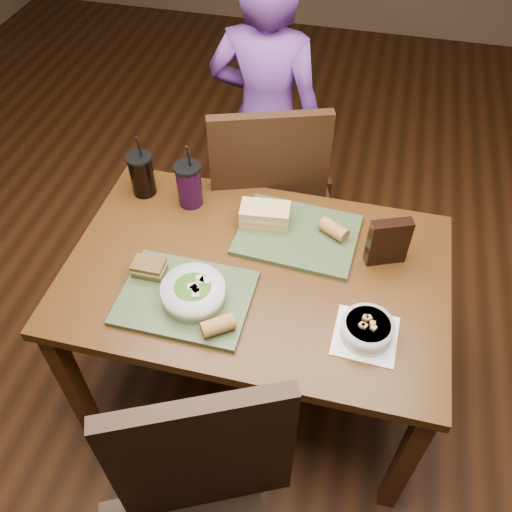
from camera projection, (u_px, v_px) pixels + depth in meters
The scene contains 15 objects.
ground at pixel (256, 380), 2.40m from camera, with size 6.00×6.00×0.00m, color #381C0B.
dining_table at pixel (256, 286), 1.92m from camera, with size 1.30×0.85×0.75m.
chair_far at pixel (274, 195), 2.34m from camera, with size 0.59×0.60×1.07m.
diner at pixel (266, 120), 2.50m from camera, with size 0.53×0.35×1.45m, color #66328A.
tray_near at pixel (186, 298), 1.76m from camera, with size 0.42×0.32×0.02m, color #384726.
tray_far at pixel (298, 235), 1.95m from camera, with size 0.42×0.32×0.02m, color #384726.
salad_bowl at pixel (193, 292), 1.72m from camera, with size 0.21×0.21×0.07m.
soup_bowl at pixel (367, 329), 1.64m from camera, with size 0.20×0.20×0.08m.
sandwich_near at pixel (149, 268), 1.80m from camera, with size 0.10×0.07×0.05m.
sandwich_far at pixel (265, 214), 1.96m from camera, with size 0.19×0.12×0.07m.
baguette_near at pixel (218, 325), 1.64m from camera, with size 0.05×0.05×0.10m, color #AD7533.
baguette_far at pixel (334, 229), 1.92m from camera, with size 0.05×0.05×0.10m, color #AD7533.
cup_cola at pixel (142, 174), 2.06m from camera, with size 0.10×0.10×0.26m.
cup_berry at pixel (189, 185), 2.01m from camera, with size 0.10×0.10×0.27m.
chip_bag at pixel (388, 242), 1.81m from camera, with size 0.14×0.04×0.18m, color black.
Camera 1 is at (0.28, -1.17, 2.15)m, focal length 38.00 mm.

